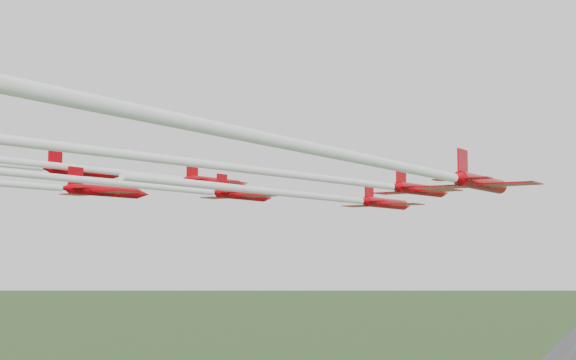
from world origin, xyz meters
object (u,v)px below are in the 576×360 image
at_px(jet_lead, 342,199).
at_px(jet_row3_mid, 175,189).
at_px(jet_row2_right, 339,180).
at_px(jet_row3_right, 401,167).
at_px(jet_row2_left, 151,176).

bearing_deg(jet_lead, jet_row3_mid, -104.11).
relative_size(jet_lead, jet_row3_mid, 1.07).
distance_m(jet_lead, jet_row3_mid, 21.86).
bearing_deg(jet_row2_right, jet_row3_right, -43.34).
bearing_deg(jet_row2_right, jet_row3_mid, -148.42).
relative_size(jet_row2_left, jet_row3_mid, 1.08).
xyz_separation_m(jet_row2_right, jet_row3_right, (10.68, -16.63, -0.85)).
bearing_deg(jet_lead, jet_row3_right, -53.00).
distance_m(jet_lead, jet_row2_left, 21.14).
xyz_separation_m(jet_row3_mid, jet_row3_right, (25.16, -12.02, -0.23)).
height_order(jet_row2_left, jet_row3_mid, jet_row2_left).
height_order(jet_row2_right, jet_row3_mid, jet_row2_right).
bearing_deg(jet_row3_mid, jet_row2_right, 26.27).
xyz_separation_m(jet_lead, jet_row2_right, (5.49, -15.33, 0.63)).
distance_m(jet_row2_right, jet_row3_mid, 15.20).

